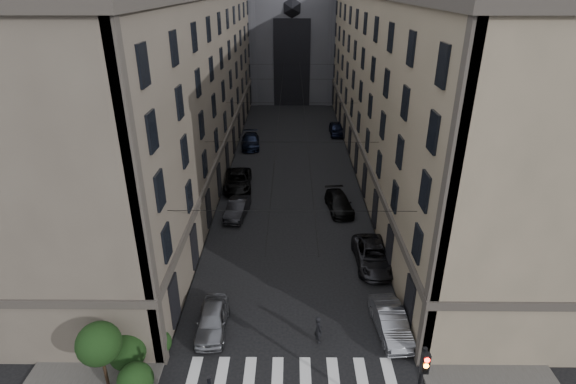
{
  "coord_description": "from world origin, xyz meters",
  "views": [
    {
      "loc": [
        -0.05,
        -12.28,
        19.05
      ],
      "look_at": [
        -0.23,
        11.18,
        8.11
      ],
      "focal_mm": 28.0,
      "sensor_mm": 36.0,
      "label": 1
    }
  ],
  "objects_px": {
    "car_left_near": "(212,320)",
    "car_left_midnear": "(237,208)",
    "car_left_midfar": "(238,180)",
    "car_right_midnear": "(373,256)",
    "car_right_midfar": "(339,203)",
    "traffic_light_right": "(420,383)",
    "car_right_near": "(391,322)",
    "pedestrian": "(318,329)",
    "car_right_far": "(337,129)",
    "car_left_far": "(251,141)"
  },
  "relations": [
    {
      "from": "pedestrian",
      "to": "car_right_midfar",
      "type": "bearing_deg",
      "value": -30.9
    },
    {
      "from": "car_right_near",
      "to": "car_right_far",
      "type": "relative_size",
      "value": 0.98
    },
    {
      "from": "traffic_light_right",
      "to": "car_left_far",
      "type": "distance_m",
      "value": 41.85
    },
    {
      "from": "car_right_midnear",
      "to": "car_right_near",
      "type": "bearing_deg",
      "value": -92.03
    },
    {
      "from": "car_left_midfar",
      "to": "car_left_near",
      "type": "bearing_deg",
      "value": -91.85
    },
    {
      "from": "car_left_near",
      "to": "car_left_midnear",
      "type": "height_order",
      "value": "same"
    },
    {
      "from": "car_right_near",
      "to": "pedestrian",
      "type": "height_order",
      "value": "pedestrian"
    },
    {
      "from": "car_left_far",
      "to": "car_left_near",
      "type": "bearing_deg",
      "value": -93.42
    },
    {
      "from": "traffic_light_right",
      "to": "car_right_midfar",
      "type": "distance_m",
      "value": 22.92
    },
    {
      "from": "car_left_far",
      "to": "pedestrian",
      "type": "bearing_deg",
      "value": -83.06
    },
    {
      "from": "car_left_far",
      "to": "car_right_midnear",
      "type": "bearing_deg",
      "value": -71.14
    },
    {
      "from": "car_right_near",
      "to": "pedestrian",
      "type": "xyz_separation_m",
      "value": [
        -4.36,
        -0.77,
        0.12
      ]
    },
    {
      "from": "car_right_far",
      "to": "car_left_midnear",
      "type": "bearing_deg",
      "value": -115.21
    },
    {
      "from": "car_right_near",
      "to": "car_right_midfar",
      "type": "height_order",
      "value": "car_right_near"
    },
    {
      "from": "car_left_far",
      "to": "car_right_far",
      "type": "bearing_deg",
      "value": 20.55
    },
    {
      "from": "car_left_near",
      "to": "car_left_far",
      "type": "height_order",
      "value": "car_left_far"
    },
    {
      "from": "car_left_far",
      "to": "pedestrian",
      "type": "height_order",
      "value": "pedestrian"
    },
    {
      "from": "traffic_light_right",
      "to": "car_right_midfar",
      "type": "xyz_separation_m",
      "value": [
        -1.24,
        22.74,
        -2.55
      ]
    },
    {
      "from": "car_left_midfar",
      "to": "car_right_midfar",
      "type": "relative_size",
      "value": 1.16
    },
    {
      "from": "car_right_midfar",
      "to": "car_right_far",
      "type": "bearing_deg",
      "value": 78.27
    },
    {
      "from": "car_right_near",
      "to": "pedestrian",
      "type": "relative_size",
      "value": 2.64
    },
    {
      "from": "car_right_near",
      "to": "car_right_midfar",
      "type": "xyz_separation_m",
      "value": [
        -1.55,
        15.98,
        -0.03
      ]
    },
    {
      "from": "car_left_midnear",
      "to": "car_right_midfar",
      "type": "bearing_deg",
      "value": 14.98
    },
    {
      "from": "car_left_midnear",
      "to": "car_left_far",
      "type": "height_order",
      "value": "car_left_far"
    },
    {
      "from": "car_right_far",
      "to": "car_left_near",
      "type": "bearing_deg",
      "value": -106.34
    },
    {
      "from": "car_right_far",
      "to": "car_left_far",
      "type": "bearing_deg",
      "value": -155.74
    },
    {
      "from": "car_left_midnear",
      "to": "car_right_far",
      "type": "relative_size",
      "value": 0.96
    },
    {
      "from": "car_right_near",
      "to": "car_left_midfar",
      "type": "bearing_deg",
      "value": 113.24
    },
    {
      "from": "traffic_light_right",
      "to": "car_right_near",
      "type": "relative_size",
      "value": 1.11
    },
    {
      "from": "car_left_far",
      "to": "car_right_midnear",
      "type": "height_order",
      "value": "car_left_far"
    },
    {
      "from": "car_left_midfar",
      "to": "pedestrian",
      "type": "relative_size",
      "value": 3.32
    },
    {
      "from": "car_left_midfar",
      "to": "car_right_near",
      "type": "xyz_separation_m",
      "value": [
        11.39,
        -20.92,
        -0.05
      ]
    },
    {
      "from": "car_right_far",
      "to": "pedestrian",
      "type": "height_order",
      "value": "pedestrian"
    },
    {
      "from": "traffic_light_right",
      "to": "car_left_midfar",
      "type": "xyz_separation_m",
      "value": [
        -11.08,
        27.68,
        -2.47
      ]
    },
    {
      "from": "car_right_near",
      "to": "car_right_midnear",
      "type": "bearing_deg",
      "value": 83.62
    },
    {
      "from": "car_right_far",
      "to": "car_right_midfar",
      "type": "bearing_deg",
      "value": -95.14
    },
    {
      "from": "traffic_light_right",
      "to": "car_left_far",
      "type": "xyz_separation_m",
      "value": [
        -10.84,
        40.34,
        -2.5
      ]
    },
    {
      "from": "car_left_near",
      "to": "car_right_midnear",
      "type": "xyz_separation_m",
      "value": [
        10.8,
        7.0,
        0.04
      ]
    },
    {
      "from": "car_right_midnear",
      "to": "car_right_midfar",
      "type": "xyz_separation_m",
      "value": [
        -1.68,
        8.85,
        -0.05
      ]
    },
    {
      "from": "car_left_midfar",
      "to": "car_right_midnear",
      "type": "xyz_separation_m",
      "value": [
        11.52,
        -13.79,
        -0.03
      ]
    },
    {
      "from": "car_left_midnear",
      "to": "car_left_far",
      "type": "xyz_separation_m",
      "value": [
        -0.38,
        18.8,
        0.04
      ]
    },
    {
      "from": "car_left_near",
      "to": "car_right_far",
      "type": "xyz_separation_m",
      "value": [
        10.96,
        38.73,
        0.06
      ]
    },
    {
      "from": "car_left_midfar",
      "to": "car_right_near",
      "type": "bearing_deg",
      "value": -65.26
    },
    {
      "from": "car_right_midfar",
      "to": "car_left_midfar",
      "type": "bearing_deg",
      "value": 146.24
    },
    {
      "from": "car_right_midnear",
      "to": "car_right_far",
      "type": "distance_m",
      "value": 31.74
    },
    {
      "from": "car_left_midnear",
      "to": "car_right_midnear",
      "type": "xyz_separation_m",
      "value": [
        10.91,
        -7.65,
        0.04
      ]
    },
    {
      "from": "car_left_near",
      "to": "car_left_midfar",
      "type": "relative_size",
      "value": 0.75
    },
    {
      "from": "traffic_light_right",
      "to": "car_left_near",
      "type": "xyz_separation_m",
      "value": [
        -10.36,
        6.89,
        -2.54
      ]
    },
    {
      "from": "car_left_midnear",
      "to": "car_right_far",
      "type": "xyz_separation_m",
      "value": [
        11.07,
        24.08,
        0.06
      ]
    },
    {
      "from": "car_right_midfar",
      "to": "car_right_midnear",
      "type": "bearing_deg",
      "value": -86.36
    }
  ]
}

